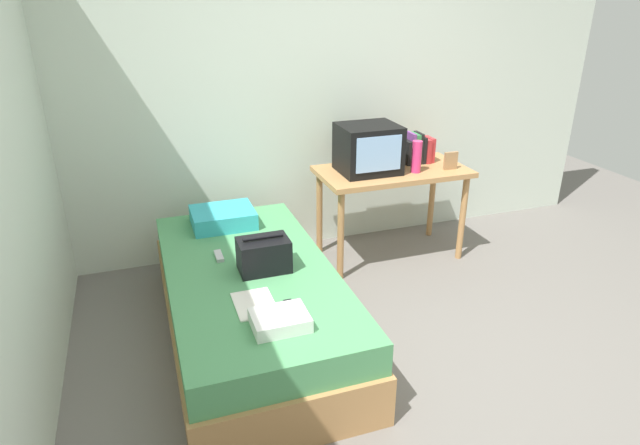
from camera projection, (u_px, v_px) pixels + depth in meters
name	position (u px, v px, depth m)	size (l,w,h in m)	color
ground_plane	(429.00, 380.00, 3.03)	(8.00, 8.00, 0.00)	slate
wall_back	(315.00, 89.00, 4.25)	(5.20, 0.10, 2.60)	silver
bed	(251.00, 303.00, 3.34)	(1.00, 2.00, 0.48)	#B27F4C
desk	(392.00, 181.00, 4.21)	(1.16, 0.60, 0.74)	#B27F4C
tv	(368.00, 149.00, 4.05)	(0.44, 0.39, 0.36)	black
water_bottle	(417.00, 157.00, 4.06)	(0.07, 0.07, 0.24)	#E53372
book_row	(418.00, 149.00, 4.30)	(0.24, 0.16, 0.25)	black
picture_frame	(451.00, 161.00, 4.15)	(0.11, 0.02, 0.14)	#9E754C
pillow	(223.00, 217.00, 3.81)	(0.43, 0.36, 0.12)	#33A8B7
handbag	(264.00, 255.00, 3.18)	(0.30, 0.20, 0.22)	black
magazine	(255.00, 304.00, 2.87)	(0.21, 0.29, 0.01)	white
remote_dark	(291.00, 308.00, 2.81)	(0.04, 0.16, 0.02)	black
remote_silver	(219.00, 256.00, 3.37)	(0.04, 0.14, 0.02)	#B7B7BC
folded_towel	(280.00, 320.00, 2.67)	(0.28, 0.22, 0.07)	white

